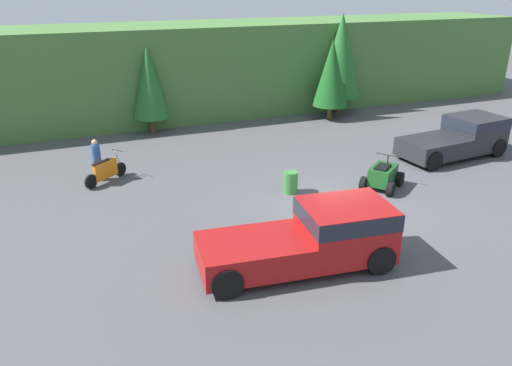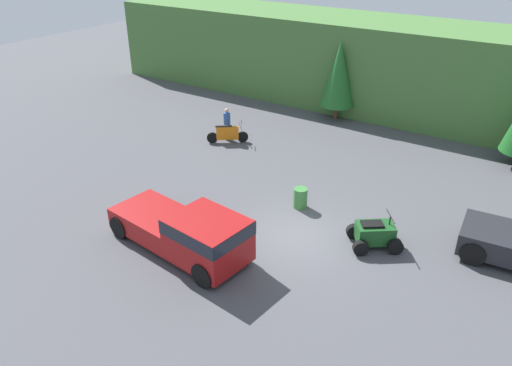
{
  "view_description": "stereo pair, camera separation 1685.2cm",
  "coord_description": "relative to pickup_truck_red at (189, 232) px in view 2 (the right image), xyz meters",
  "views": [
    {
      "loc": [
        -8.97,
        -14.33,
        7.92
      ],
      "look_at": [
        -2.59,
        1.39,
        0.95
      ],
      "focal_mm": 35.0,
      "sensor_mm": 36.0,
      "label": 1
    },
    {
      "loc": [
        7.63,
        -14.14,
        10.79
      ],
      "look_at": [
        -2.59,
        1.39,
        0.95
      ],
      "focal_mm": 35.0,
      "sensor_mm": 36.0,
      "label": 2
    }
  ],
  "objects": [
    {
      "name": "ground_plane",
      "position": [
        2.52,
        3.04,
        -0.97
      ],
      "size": [
        80.0,
        80.0,
        0.0
      ],
      "primitive_type": "plane",
      "color": "#4C4C51"
    },
    {
      "name": "tree_left",
      "position": [
        -1.68,
        15.74,
        1.78
      ],
      "size": [
        2.06,
        2.06,
        4.68
      ],
      "color": "brown",
      "rests_on": "ground_plane"
    },
    {
      "name": "quad_atv",
      "position": [
        5.36,
        4.16,
        -0.47
      ],
      "size": [
        2.26,
        2.15,
        1.28
      ],
      "rotation": [
        0.0,
        0.0,
        0.64
      ],
      "color": "black",
      "rests_on": "ground_plane"
    },
    {
      "name": "hillside_backdrop",
      "position": [
        2.52,
        19.04,
        1.74
      ],
      "size": [
        44.0,
        6.0,
        5.42
      ],
      "color": "#477538",
      "rests_on": "ground_plane"
    },
    {
      "name": "rider_person",
      "position": [
        -5.24,
        9.4,
        -0.0
      ],
      "size": [
        0.5,
        0.5,
        1.79
      ],
      "rotation": [
        0.0,
        0.0,
        0.49
      ],
      "color": "black",
      "rests_on": "ground_plane"
    },
    {
      "name": "steel_barrel",
      "position": [
        1.7,
        5.14,
        -0.53
      ],
      "size": [
        0.58,
        0.58,
        0.88
      ],
      "color": "#387A38",
      "rests_on": "ground_plane"
    },
    {
      "name": "pickup_truck_red",
      "position": [
        0.0,
        0.0,
        0.0
      ],
      "size": [
        5.87,
        2.8,
        1.83
      ],
      "rotation": [
        0.0,
        0.0,
        -0.12
      ],
      "color": "maroon",
      "rests_on": "ground_plane"
    },
    {
      "name": "dirt_bike",
      "position": [
        -4.96,
        9.04,
        -0.48
      ],
      "size": [
        1.84,
        1.45,
        1.19
      ],
      "rotation": [
        0.0,
        0.0,
        0.66
      ],
      "color": "black",
      "rests_on": "ground_plane"
    }
  ]
}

